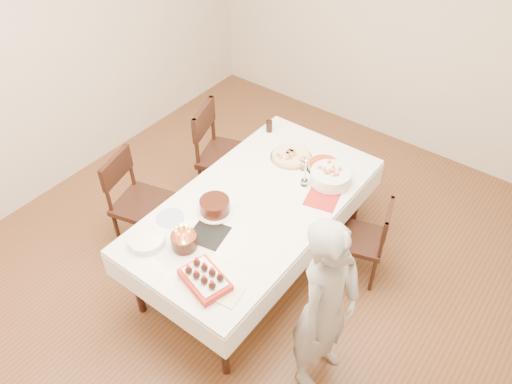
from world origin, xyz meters
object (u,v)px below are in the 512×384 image
Objects in this scene: pizza_white at (291,156)px; pasta_bowl at (331,177)px; taper_candle at (305,172)px; layer_cake at (215,206)px; birthday_cake at (184,237)px; chair_left_savory at (228,157)px; chair_left_dessert at (143,204)px; person at (326,308)px; dining_table at (256,234)px; strawberry_box at (205,279)px; chair_right_savory at (361,239)px; pizza_pepperoni at (324,166)px; cola_glass at (269,126)px.

pasta_bowl is at bearing -9.62° from pizza_white.
layer_cake is (-0.38, -0.67, -0.08)m from taper_candle.
chair_left_savory is at bearing 116.99° from birthday_cake.
chair_left_dessert is 0.83m from layer_cake.
chair_left_savory is at bearing 61.38° from person.
chair_left_savory reaches higher than dining_table.
strawberry_box is at bearing -76.11° from dining_table.
person reaches higher than taper_candle.
person is at bearing -94.64° from chair_right_savory.
dining_table is at bearing -81.76° from pizza_white.
person reaches higher than pasta_bowl.
cola_glass is (-0.68, 0.15, 0.03)m from pizza_pepperoni.
pizza_pepperoni is (0.20, 0.68, 0.40)m from dining_table.
pasta_bowl is (0.34, 0.55, 0.44)m from dining_table.
dining_table is at bearing 56.65° from layer_cake.
layer_cake is at bearing -112.05° from pizza_pepperoni.
pasta_bowl is at bearing 57.54° from layer_cake.
layer_cake is (-1.13, 0.23, 0.07)m from person.
dining_table is at bearing -116.05° from taper_candle.
layer_cake is at bearing -119.20° from taper_candle.
dining_table is 6.27× the size of strawberry_box.
chair_right_savory is 2.44× the size of pasta_bowl.
taper_candle reaches higher than pasta_bowl.
chair_left_savory is 2.79× the size of pizza_white.
person is at bearing 129.52° from chair_left_savory.
chair_right_savory is 4.35× the size of birthday_cake.
cola_glass is at bearing 151.77° from pizza_white.
chair_right_savory is 1.47m from chair_left_savory.
chair_right_savory is at bearing 38.73° from layer_cake.
layer_cake is (0.29, -1.10, 0.00)m from cola_glass.
pizza_pepperoni is at bearing 136.26° from pasta_bowl.
taper_candle reaches higher than pizza_pepperoni.
pizza_white is (-1.04, 1.13, 0.03)m from person.
taper_candle is at bearing 42.92° from person.
chair_left_dessert reaches higher than cola_glass.
dining_table is 7.06× the size of pizza_pepperoni.
strawberry_box is (-0.52, -1.28, 0.39)m from chair_right_savory.
chair_left_dessert is at bearing -170.90° from chair_right_savory.
pizza_pepperoni is at bearing -152.34° from chair_left_dessert.
taper_candle is (0.19, 0.39, 0.51)m from dining_table.
chair_right_savory is 0.86× the size of chair_left_dessert.
pizza_white is at bearing 84.09° from layer_cake.
pasta_bowl is (0.43, -0.07, 0.04)m from pizza_white.
chair_left_savory is at bearing 124.74° from strawberry_box.
strawberry_box is (0.00, -1.51, 0.02)m from pizza_pepperoni.
taper_candle is (-0.15, -0.15, 0.08)m from pasta_bowl.
cola_glass is at bearing 147.05° from taper_candle.
chair_right_savory is 1.05m from person.
pizza_white is 0.30m from pizza_pepperoni.
pasta_bowl is at bearing 69.24° from birthday_cake.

